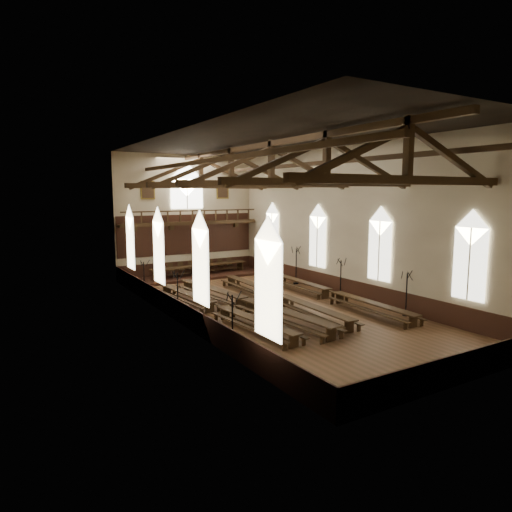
{
  "coord_description": "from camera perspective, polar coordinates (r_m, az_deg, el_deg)",
  "views": [
    {
      "loc": [
        -14.59,
        -22.69,
        6.9
      ],
      "look_at": [
        -0.14,
        1.5,
        2.98
      ],
      "focal_mm": 32.0,
      "sensor_mm": 36.0,
      "label": 1
    }
  ],
  "objects": [
    {
      "name": "ground",
      "position": [
        27.84,
        1.85,
        -6.44
      ],
      "size": [
        26.0,
        26.0,
        0.0
      ],
      "primitive_type": "plane",
      "color": "brown",
      "rests_on": "ground"
    },
    {
      "name": "room_walls",
      "position": [
        26.98,
        1.91,
        6.98
      ],
      "size": [
        26.0,
        26.0,
        26.0
      ],
      "color": "beige",
      "rests_on": "ground"
    },
    {
      "name": "wainscot_band",
      "position": [
        27.7,
        1.85,
        -5.23
      ],
      "size": [
        12.0,
        26.0,
        1.2
      ],
      "color": "black",
      "rests_on": "ground"
    },
    {
      "name": "side_windows",
      "position": [
        27.16,
        1.88,
        1.23
      ],
      "size": [
        11.85,
        19.8,
        4.5
      ],
      "color": "white",
      "rests_on": "room_walls"
    },
    {
      "name": "end_window",
      "position": [
        38.46,
        -8.64,
        8.31
      ],
      "size": [
        2.8,
        0.12,
        3.8
      ],
      "color": "white",
      "rests_on": "room_walls"
    },
    {
      "name": "minstrels_gallery",
      "position": [
        38.36,
        -8.41,
        3.35
      ],
      "size": [
        11.8,
        1.24,
        3.7
      ],
      "color": "#321F10",
      "rests_on": "room_walls"
    },
    {
      "name": "portraits",
      "position": [
        38.46,
        -8.64,
        8.13
      ],
      "size": [
        7.75,
        0.09,
        1.45
      ],
      "color": "brown",
      "rests_on": "room_walls"
    },
    {
      "name": "roof_trusses",
      "position": [
        27.01,
        1.93,
        10.7
      ],
      "size": [
        11.7,
        25.7,
        2.8
      ],
      "color": "#321F10",
      "rests_on": "room_walls"
    },
    {
      "name": "refectory_row_a",
      "position": [
        25.92,
        -4.92,
        -6.41
      ],
      "size": [
        1.96,
        13.89,
        0.68
      ],
      "color": "#321F10",
      "rests_on": "ground"
    },
    {
      "name": "refectory_row_b",
      "position": [
        26.92,
        -1.48,
        -5.7
      ],
      "size": [
        2.31,
        14.73,
        0.77
      ],
      "color": "#321F10",
      "rests_on": "ground"
    },
    {
      "name": "refectory_row_c",
      "position": [
        28.51,
        2.82,
        -5.03
      ],
      "size": [
        1.68,
        14.1,
        0.71
      ],
      "color": "#321F10",
      "rests_on": "ground"
    },
    {
      "name": "refectory_row_d",
      "position": [
        29.75,
        9.56,
        -4.59
      ],
      "size": [
        1.7,
        14.04,
        0.71
      ],
      "color": "#321F10",
      "rests_on": "ground"
    },
    {
      "name": "dais",
      "position": [
        37.86,
        -6.97,
        -2.48
      ],
      "size": [
        11.4,
        3.19,
        0.21
      ],
      "primitive_type": "cube",
      "color": "black",
      "rests_on": "ground"
    },
    {
      "name": "high_table",
      "position": [
        37.73,
        -6.99,
        -1.31
      ],
      "size": [
        8.6,
        1.7,
        0.8
      ],
      "color": "#321F10",
      "rests_on": "dais"
    },
    {
      "name": "high_chairs",
      "position": [
        38.5,
        -7.49,
        -1.29
      ],
      "size": [
        6.77,
        0.48,
        1.05
      ],
      "color": "#321F10",
      "rests_on": "dais"
    },
    {
      "name": "candelabrum_left_near",
      "position": [
        20.33,
        -2.96,
        -9.54
      ],
      "size": [
        0.77,
        0.8,
        2.65
      ],
      "color": "black",
      "rests_on": "ground"
    },
    {
      "name": "candelabrum_left_mid",
      "position": [
        26.09,
        -9.74,
        -5.74
      ],
      "size": [
        0.77,
        0.77,
        2.61
      ],
      "color": "black",
      "rests_on": "ground"
    },
    {
      "name": "candelabrum_left_far",
      "position": [
        31.84,
        -13.78,
        -3.48
      ],
      "size": [
        0.67,
        0.74,
        2.41
      ],
      "color": "black",
      "rests_on": "ground"
    },
    {
      "name": "candelabrum_right_near",
      "position": [
        27.18,
        18.25,
        -5.5
      ],
      "size": [
        0.74,
        0.77,
        2.57
      ],
      "color": "black",
      "rests_on": "ground"
    },
    {
      "name": "candelabrum_right_mid",
      "position": [
        30.97,
        10.51,
        -3.59
      ],
      "size": [
        0.79,
        0.73,
        2.61
      ],
      "color": "black",
      "rests_on": "ground"
    },
    {
      "name": "candelabrum_right_far",
      "position": [
        34.84,
        5.02,
        -2.07
      ],
      "size": [
        0.87,
        0.83,
        2.89
      ],
      "color": "black",
      "rests_on": "ground"
    }
  ]
}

